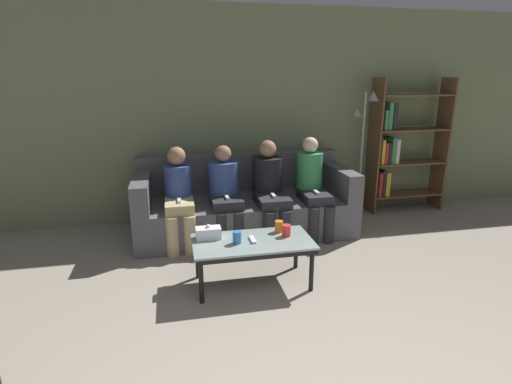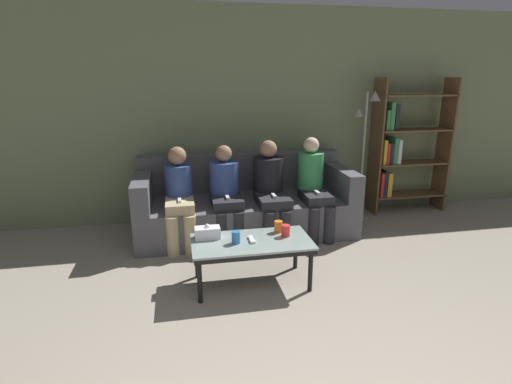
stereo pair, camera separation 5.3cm
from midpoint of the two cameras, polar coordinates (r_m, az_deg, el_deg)
name	(u,v)px [view 2 (the right image)]	position (r m, az deg, el deg)	size (l,w,h in m)	color
wall_back	(237,116)	(5.06, -2.45, 10.75)	(12.00, 0.06, 2.60)	#707F5B
couch	(245,205)	(4.72, -1.27, -1.91)	(2.47, 0.99, 0.88)	#515156
coffee_table	(252,245)	(3.49, -0.20, -7.60)	(1.04, 0.54, 0.42)	#8C9E99
cup_near_left	(286,231)	(3.56, 4.69, -5.52)	(0.08, 0.08, 0.10)	red
cup_near_right	(236,237)	(3.41, -2.44, -6.48)	(0.07, 0.07, 0.11)	#3372BF
cup_far_center	(278,226)	(3.65, 3.63, -4.94)	(0.07, 0.07, 0.10)	orange
tissue_box	(207,233)	(3.53, -6.52, -5.77)	(0.22, 0.12, 0.13)	white
game_remote	(252,240)	(3.47, -0.20, -6.80)	(0.04, 0.15, 0.02)	white
bookshelf	(401,148)	(5.65, 20.21, 5.85)	(1.02, 0.32, 1.77)	brown
standing_lamp	(365,142)	(5.22, 15.58, 6.89)	(0.31, 0.26, 1.61)	gray
seated_person_left_end	(179,194)	(4.36, -10.55, -0.33)	(0.31, 0.64, 1.06)	tan
seated_person_mid_left	(226,191)	(4.40, -4.01, 0.15)	(0.33, 0.64, 1.06)	#28282D
seated_person_mid_right	(270,187)	(4.47, 2.39, 0.70)	(0.34, 0.71, 1.10)	#28282D
seated_person_right_end	(313,185)	(4.61, 8.48, 1.00)	(0.31, 0.65, 1.11)	#28282D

